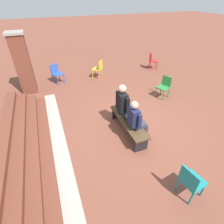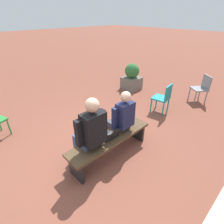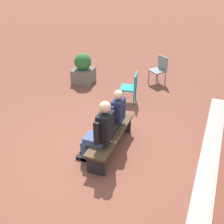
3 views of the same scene
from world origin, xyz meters
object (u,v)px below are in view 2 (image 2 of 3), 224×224
at_px(person_student, 121,118).
at_px(bench, 110,141).
at_px(planter, 132,77).
at_px(person_adult, 90,132).
at_px(plastic_chair_far_right, 202,87).
at_px(plastic_chair_near_bench_right, 164,97).
at_px(laptop, 110,135).

bearing_deg(person_student, bench, 10.51).
height_order(bench, planter, planter).
xyz_separation_m(bench, person_adult, (0.41, -0.07, 0.39)).
bearing_deg(plastic_chair_far_right, planter, -70.41).
relative_size(bench, planter, 1.91).
height_order(bench, person_adult, person_adult).
relative_size(plastic_chair_near_bench_right, plastic_chair_far_right, 1.00).
bearing_deg(laptop, planter, -145.52).
relative_size(person_adult, planter, 1.49).
distance_m(bench, laptop, 0.15).
relative_size(laptop, plastic_chair_near_bench_right, 0.38).
relative_size(person_student, laptop, 4.03).
distance_m(person_adult, plastic_chair_far_right, 4.18).
bearing_deg(laptop, plastic_chair_near_bench_right, -173.05).
height_order(plastic_chair_far_right, planter, planter).
bearing_deg(planter, plastic_chair_near_bench_right, 67.95).
bearing_deg(person_student, person_adult, -0.52).
relative_size(plastic_chair_near_bench_right, planter, 0.89).
bearing_deg(planter, person_adult, 30.18).
height_order(person_student, plastic_chair_near_bench_right, person_student).
bearing_deg(bench, person_student, -169.49).
height_order(bench, person_student, person_student).
bearing_deg(plastic_chair_near_bench_right, plastic_chair_far_right, 164.19).
bearing_deg(plastic_chair_far_right, plastic_chair_near_bench_right, -15.81).
height_order(laptop, plastic_chair_far_right, plastic_chair_far_right).
xyz_separation_m(person_adult, planter, (-3.38, -1.97, -0.31)).
height_order(bench, laptop, laptop).
xyz_separation_m(bench, laptop, (0.01, 0.01, 0.15)).
height_order(person_adult, laptop, person_adult).
bearing_deg(plastic_chair_near_bench_right, laptop, 6.95).
xyz_separation_m(person_student, laptop, (0.36, 0.08, -0.19)).
bearing_deg(person_adult, laptop, 168.20).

